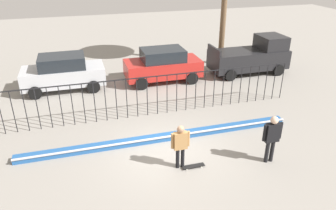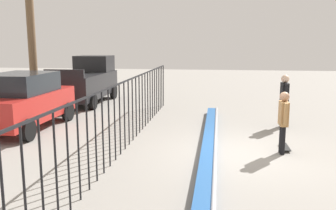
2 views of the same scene
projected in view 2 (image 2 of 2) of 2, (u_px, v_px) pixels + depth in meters
ground_plane at (245, 154)px, 9.46m from camera, size 60.00×60.00×0.00m
bowl_coping_ledge at (209, 148)px, 9.57m from camera, size 11.00×0.41×0.27m
perimeter_fence at (124, 108)px, 9.71m from camera, size 14.04×0.04×1.89m
skateboarder at (283, 117)px, 9.35m from camera, size 0.67×0.25×1.65m
skateboard at (285, 147)px, 9.92m from camera, size 0.80×0.20×0.07m
camera_operator at (284, 96)px, 12.35m from camera, size 0.73×0.28×1.82m
parked_car_red at (22, 101)px, 12.08m from camera, size 4.30×2.12×1.90m
pickup_truck at (86, 81)px, 17.52m from camera, size 4.70×2.12×2.24m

